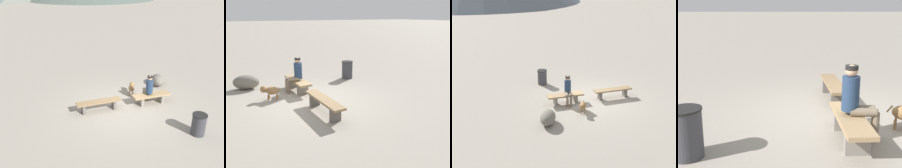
% 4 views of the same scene
% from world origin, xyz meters
% --- Properties ---
extents(ground, '(210.00, 210.00, 0.06)m').
position_xyz_m(ground, '(0.00, 0.00, -0.03)').
color(ground, gray).
extents(bench_left, '(1.87, 0.44, 0.45)m').
position_xyz_m(bench_left, '(-1.09, 0.10, 0.34)').
color(bench_left, '#605B56').
rests_on(bench_left, ground).
extents(bench_right, '(1.69, 0.52, 0.44)m').
position_xyz_m(bench_right, '(1.23, 0.10, 0.32)').
color(bench_right, gray).
rests_on(bench_right, ground).
extents(seated_person, '(0.36, 0.65, 1.30)m').
position_xyz_m(seated_person, '(1.13, 0.19, 0.73)').
color(seated_person, navy).
rests_on(seated_person, ground).
extents(dog, '(0.45, 0.67, 0.50)m').
position_xyz_m(dog, '(0.76, 1.24, 0.34)').
color(dog, olive).
rests_on(dog, ground).
extents(trash_bin, '(0.51, 0.51, 0.78)m').
position_xyz_m(trash_bin, '(1.82, -2.48, 0.39)').
color(trash_bin, '#38383D').
rests_on(trash_bin, ground).
extents(boulder, '(0.90, 1.13, 0.56)m').
position_xyz_m(boulder, '(2.39, 1.79, 0.28)').
color(boulder, '#6B665B').
rests_on(boulder, ground).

